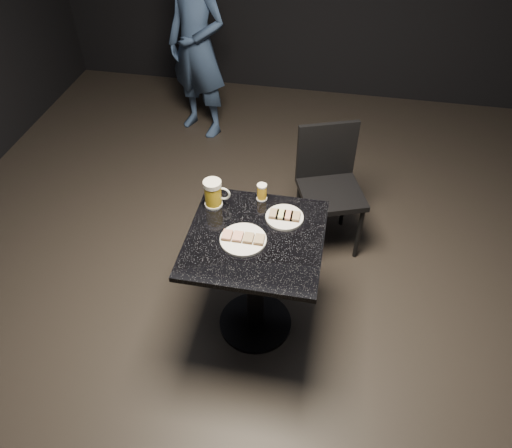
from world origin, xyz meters
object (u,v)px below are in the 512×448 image
object	(u,v)px
beer_tumbler	(262,192)
patron	(197,46)
table	(255,268)
plate_small	(284,217)
beer_mug	(213,193)
plate_large	(243,240)
chair	(329,181)

from	to	relation	value
beer_tumbler	patron	bearing A→B (deg)	116.01
table	beer_tumbler	size ratio (longest dim) A/B	7.65
plate_small	beer_mug	distance (m)	0.40
beer_mug	beer_tumbler	distance (m)	0.27
plate_large	chair	size ratio (longest dim) A/B	0.27
chair	beer_tumbler	bearing A→B (deg)	-122.69
plate_large	beer_mug	distance (m)	0.33
beer_mug	chair	world-z (taller)	beer_mug
plate_large	plate_small	distance (m)	0.27
beer_mug	beer_tumbler	xyz separation A→B (m)	(0.25, 0.10, -0.03)
table	beer_mug	distance (m)	0.47
chair	patron	bearing A→B (deg)	134.79
plate_large	beer_mug	bearing A→B (deg)	131.01
beer_tumbler	chair	world-z (taller)	chair
patron	plate_small	bearing A→B (deg)	-37.87
plate_small	table	world-z (taller)	plate_small
plate_small	beer_mug	world-z (taller)	beer_mug
beer_mug	chair	bearing A→B (deg)	47.12
plate_large	beer_mug	world-z (taller)	beer_mug
table	chair	xyz separation A→B (m)	(0.33, 0.85, -0.01)
patron	table	distance (m)	2.29
beer_tumbler	plate_small	bearing A→B (deg)	-42.91
plate_small	patron	xyz separation A→B (m)	(-1.02, 1.92, 0.04)
patron	chair	world-z (taller)	patron
beer_mug	chair	size ratio (longest dim) A/B	0.18
plate_small	beer_mug	size ratio (longest dim) A/B	1.28
table	chair	size ratio (longest dim) A/B	0.86
plate_large	plate_small	xyz separation A→B (m)	(0.18, 0.21, 0.00)
patron	plate_large	bearing A→B (deg)	-44.32
beer_mug	chair	distance (m)	0.94
beer_tumbler	plate_large	bearing A→B (deg)	-95.67
plate_small	table	size ratio (longest dim) A/B	0.27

